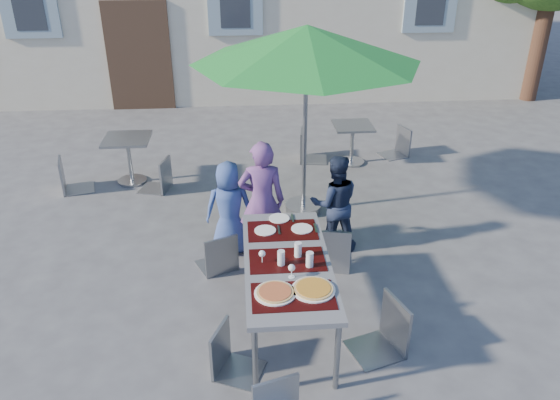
{
  "coord_description": "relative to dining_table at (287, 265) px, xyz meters",
  "views": [
    {
      "loc": [
        -0.01,
        -4.02,
        3.56
      ],
      "look_at": [
        0.4,
        1.14,
        0.92
      ],
      "focal_mm": 35.0,
      "sensor_mm": 36.0,
      "label": 1
    }
  ],
  "objects": [
    {
      "name": "ground",
      "position": [
        -0.4,
        -0.24,
        -0.7
      ],
      "size": [
        90.0,
        90.0,
        0.0
      ],
      "primitive_type": "plane",
      "color": "#464648",
      "rests_on": "ground"
    },
    {
      "name": "bg_chair_l_0",
      "position": [
        -2.92,
        3.27,
        -0.14
      ],
      "size": [
        0.52,
        0.51,
        0.95
      ],
      "color": "gray",
      "rests_on": "ground"
    },
    {
      "name": "child_0",
      "position": [
        -0.55,
        1.42,
        -0.12
      ],
      "size": [
        0.57,
        0.38,
        1.15
      ],
      "primitive_type": "imported",
      "rotation": [
        0.0,
        0.0,
        3.17
      ],
      "color": "#32498A",
      "rests_on": "ground"
    },
    {
      "name": "cafe_table_1",
      "position": [
        1.43,
        3.97,
        -0.27
      ],
      "size": [
        0.62,
        0.62,
        0.66
      ],
      "color": "#9D9EA4",
      "rests_on": "ground"
    },
    {
      "name": "child_1",
      "position": [
        -0.17,
        1.26,
        0.03
      ],
      "size": [
        0.54,
        0.36,
        1.46
      ],
      "primitive_type": "imported",
      "rotation": [
        0.0,
        0.0,
        3.13
      ],
      "color": "#653B79",
      "rests_on": "ground"
    },
    {
      "name": "glassware",
      "position": [
        0.04,
        -0.07,
        0.13
      ],
      "size": [
        0.5,
        0.39,
        0.15
      ],
      "color": "silver",
      "rests_on": "dining_table"
    },
    {
      "name": "chair_3",
      "position": [
        -0.55,
        -0.59,
        -0.2
      ],
      "size": [
        0.5,
        0.5,
        0.85
      ],
      "color": "gray",
      "rests_on": "ground"
    },
    {
      "name": "chair_0",
      "position": [
        -0.69,
        1.0,
        -0.18
      ],
      "size": [
        0.52,
        0.53,
        0.89
      ],
      "color": "gray",
      "rests_on": "ground"
    },
    {
      "name": "pizza_near_left",
      "position": [
        -0.15,
        -0.51,
        0.07
      ],
      "size": [
        0.36,
        0.36,
        0.03
      ],
      "color": "white",
      "rests_on": "dining_table"
    },
    {
      "name": "bg_chair_r_1",
      "position": [
        2.29,
        4.25,
        -0.16
      ],
      "size": [
        0.51,
        0.51,
        0.91
      ],
      "color": "gray",
      "rests_on": "ground"
    },
    {
      "name": "patio_umbrella",
      "position": [
        0.44,
        2.37,
        1.55
      ],
      "size": [
        2.85,
        2.85,
        2.49
      ],
      "color": "#9D9EA4",
      "rests_on": "ground"
    },
    {
      "name": "chair_1",
      "position": [
        -0.09,
        0.93,
        -0.1
      ],
      "size": [
        0.55,
        0.56,
        1.01
      ],
      "color": "gray",
      "rests_on": "ground"
    },
    {
      "name": "dining_table",
      "position": [
        0.0,
        0.0,
        0.0
      ],
      "size": [
        0.8,
        1.85,
        0.76
      ],
      "color": "#4A4B4F",
      "rests_on": "ground"
    },
    {
      "name": "bg_chair_l_1",
      "position": [
        0.72,
        4.15,
        -0.12
      ],
      "size": [
        0.5,
        0.49,
        0.99
      ],
      "color": "gray",
      "rests_on": "ground"
    },
    {
      "name": "bg_chair_r_0",
      "position": [
        -1.6,
        3.18,
        -0.15
      ],
      "size": [
        0.51,
        0.5,
        0.93
      ],
      "color": "gray",
      "rests_on": "ground"
    },
    {
      "name": "pizza_near_right",
      "position": [
        0.18,
        -0.48,
        0.07
      ],
      "size": [
        0.38,
        0.38,
        0.03
      ],
      "color": "white",
      "rests_on": "dining_table"
    },
    {
      "name": "place_settings",
      "position": [
        0.01,
        0.64,
        0.06
      ],
      "size": [
        0.64,
        0.46,
        0.01
      ],
      "color": "white",
      "rests_on": "dining_table"
    },
    {
      "name": "chair_4",
      "position": [
        0.87,
        -0.42,
        -0.12
      ],
      "size": [
        0.55,
        0.55,
        0.98
      ],
      "color": "gray",
      "rests_on": "ground"
    },
    {
      "name": "chair_2",
      "position": [
        0.58,
        0.95,
        -0.09
      ],
      "size": [
        0.53,
        0.54,
        1.03
      ],
      "color": "gray",
      "rests_on": "ground"
    },
    {
      "name": "chair_5",
      "position": [
        -0.17,
        -1.27,
        -0.19
      ],
      "size": [
        0.48,
        0.48,
        0.87
      ],
      "color": "gray",
      "rests_on": "ground"
    },
    {
      "name": "child_2",
      "position": [
        0.69,
        1.39,
        -0.09
      ],
      "size": [
        0.59,
        0.34,
        1.21
      ],
      "primitive_type": "imported",
      "rotation": [
        0.0,
        0.0,
        3.15
      ],
      "color": "#1C253E",
      "rests_on": "ground"
    },
    {
      "name": "cafe_table_0",
      "position": [
        -2.07,
        3.5,
        -0.22
      ],
      "size": [
        0.67,
        0.67,
        0.72
      ],
      "color": "#9D9EA4",
      "rests_on": "ground"
    }
  ]
}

